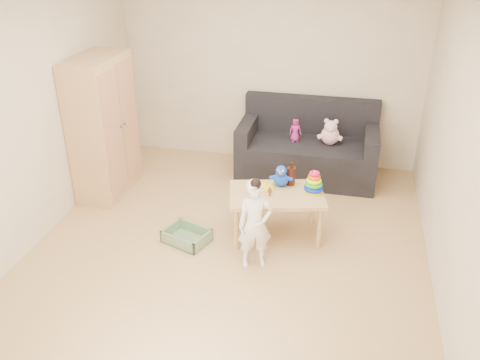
% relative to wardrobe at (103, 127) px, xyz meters
% --- Properties ---
extents(room, '(4.50, 4.50, 4.50)m').
position_rel_wardrobe_xyz_m(room, '(1.76, -0.87, 0.46)').
color(room, tan).
rests_on(room, ground).
extents(wardrobe, '(0.47, 0.93, 1.68)m').
position_rel_wardrobe_xyz_m(wardrobe, '(0.00, 0.00, 0.00)').
color(wardrobe, tan).
rests_on(wardrobe, ground).
extents(sofa, '(1.76, 0.88, 0.49)m').
position_rel_wardrobe_xyz_m(sofa, '(2.35, 0.92, -0.59)').
color(sofa, black).
rests_on(sofa, ground).
extents(play_table, '(1.09, 0.83, 0.51)m').
position_rel_wardrobe_xyz_m(play_table, '(2.18, -0.56, -0.58)').
color(play_table, tan).
rests_on(play_table, ground).
extents(storage_bin, '(0.54, 0.47, 0.13)m').
position_rel_wardrobe_xyz_m(storage_bin, '(1.29, -0.90, -0.77)').
color(storage_bin, '#678A63').
rests_on(storage_bin, ground).
extents(toddler, '(0.39, 0.32, 0.89)m').
position_rel_wardrobe_xyz_m(toddler, '(2.07, -1.12, -0.39)').
color(toddler, white).
rests_on(toddler, ground).
extents(pink_bear, '(0.25, 0.21, 0.28)m').
position_rel_wardrobe_xyz_m(pink_bear, '(2.63, 0.90, -0.21)').
color(pink_bear, '#FEBBD5').
rests_on(pink_bear, sofa).
extents(doll, '(0.17, 0.14, 0.30)m').
position_rel_wardrobe_xyz_m(doll, '(2.19, 0.89, -0.20)').
color(doll, '#BF238C').
rests_on(doll, sofa).
extents(ring_stacker, '(0.20, 0.20, 0.23)m').
position_rel_wardrobe_xyz_m(ring_stacker, '(2.55, -0.45, -0.24)').
color(ring_stacker, '#C7D30B').
rests_on(ring_stacker, play_table).
extents(brown_bottle, '(0.09, 0.09, 0.26)m').
position_rel_wardrobe_xyz_m(brown_bottle, '(2.30, -0.34, -0.22)').
color(brown_bottle, black).
rests_on(brown_bottle, play_table).
extents(blue_plush, '(0.23, 0.20, 0.24)m').
position_rel_wardrobe_xyz_m(blue_plush, '(2.20, -0.39, -0.21)').
color(blue_plush, blue).
rests_on(blue_plush, play_table).
extents(wooden_figure, '(0.04, 0.03, 0.10)m').
position_rel_wardrobe_xyz_m(wooden_figure, '(2.12, -0.63, -0.28)').
color(wooden_figure, brown).
rests_on(wooden_figure, play_table).
extents(yellow_book, '(0.21, 0.21, 0.01)m').
position_rel_wardrobe_xyz_m(yellow_book, '(2.04, -0.49, -0.32)').
color(yellow_book, yellow).
rests_on(yellow_book, play_table).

